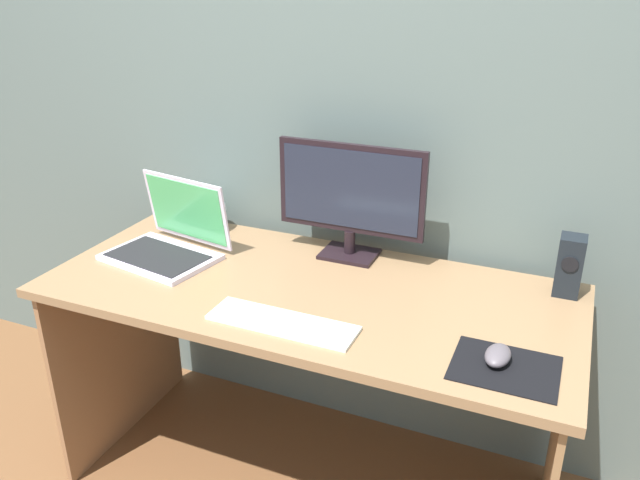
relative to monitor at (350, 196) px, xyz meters
The scene contains 9 objects.
wall_back 0.33m from the monitor, 103.52° to the left, with size 6.00×0.04×2.50m, color slate.
desk 0.44m from the monitor, 98.25° to the right, with size 1.58×0.70×0.76m.
monitor is the anchor object (origin of this frame).
speaker_right 0.68m from the monitor, ahead, with size 0.07×0.08×0.18m.
laptop 0.61m from the monitor, 157.83° to the right, with size 0.39×0.33×0.25m.
fishbowl 0.58m from the monitor, behind, with size 0.16×0.16×0.16m, color silver.
keyboard_external 0.52m from the monitor, 91.30° to the right, with size 0.41×0.12×0.01m, color white.
mousepad 0.75m from the monitor, 38.57° to the right, with size 0.25×0.20×0.00m, color black.
mouse 0.72m from the monitor, 38.61° to the right, with size 0.06×0.10×0.04m, color #574F56.
Camera 1 is at (0.69, -1.53, 1.64)m, focal length 35.73 mm.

